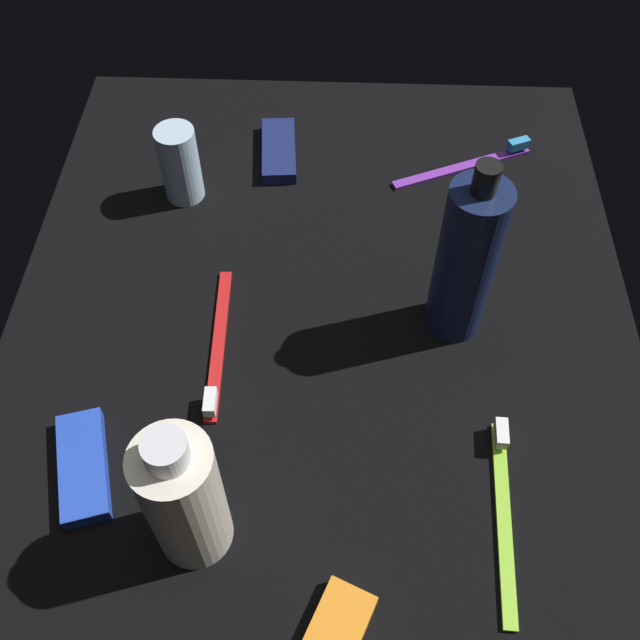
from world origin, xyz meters
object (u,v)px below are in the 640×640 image
lotion_bottle (466,261)px  snack_bar_blue (83,466)px  toothbrush_purple (471,163)px  toothbrush_lime (504,505)px  deodorant_stick (180,164)px  bodywash_bottle (184,498)px  toothbrush_red (217,350)px  snack_bar_navy (279,150)px

lotion_bottle → snack_bar_blue: (17.78, -33.58, -8.45)cm
toothbrush_purple → toothbrush_lime: bearing=-1.0°
deodorant_stick → snack_bar_blue: 35.42cm
bodywash_bottle → snack_bar_blue: size_ratio=1.58×
bodywash_bottle → toothbrush_purple: bearing=150.1°
toothbrush_red → toothbrush_lime: (14.92, 26.33, 0.00)cm
bodywash_bottle → toothbrush_lime: bearing=97.1°
toothbrush_red → deodorant_stick: bearing=-163.7°
toothbrush_lime → snack_bar_navy: toothbrush_lime is taller
toothbrush_lime → lotion_bottle: bearing=-171.4°
deodorant_stick → snack_bar_navy: deodorant_stick is taller
toothbrush_red → toothbrush_lime: same height
toothbrush_purple → toothbrush_lime: (43.14, -0.79, 0.00)cm
deodorant_stick → toothbrush_purple: bearing=100.2°
toothbrush_purple → toothbrush_red: bearing=-43.9°
lotion_bottle → bodywash_bottle: lotion_bottle is taller
toothbrush_purple → toothbrush_lime: 43.14cm
toothbrush_red → toothbrush_purple: same height
lotion_bottle → toothbrush_purple: size_ratio=1.22×
toothbrush_purple → snack_bar_navy: (-1.13, -23.20, 0.14)cm
deodorant_stick → toothbrush_red: size_ratio=0.51×
deodorant_stick → snack_bar_blue: deodorant_stick is taller
bodywash_bottle → toothbrush_lime: bodywash_bottle is taller
lotion_bottle → deodorant_stick: (-17.22, -29.81, -4.62)cm
lotion_bottle → snack_bar_navy: bearing=-141.5°
lotion_bottle → snack_bar_navy: 32.32cm
deodorant_stick → toothbrush_purple: (-6.07, 33.60, -3.97)cm
deodorant_stick → toothbrush_lime: 49.67cm
lotion_bottle → snack_bar_blue: 38.92cm
bodywash_bottle → snack_bar_blue: (-5.28, -10.69, -6.70)cm
lotion_bottle → toothbrush_purple: 25.11cm
toothbrush_red → lotion_bottle: bearing=101.9°
bodywash_bottle → toothbrush_lime: (-3.22, 25.90, -6.84)cm
deodorant_stick → toothbrush_purple: deodorant_stick is taller
toothbrush_red → toothbrush_lime: bearing=60.5°
toothbrush_purple → snack_bar_navy: bearing=-92.8°
toothbrush_purple → lotion_bottle: bearing=-9.3°
lotion_bottle → snack_bar_navy: size_ratio=1.99×
deodorant_stick → toothbrush_lime: deodorant_stick is taller
snack_bar_blue → snack_bar_navy: bearing=145.0°
lotion_bottle → toothbrush_lime: size_ratio=1.15×
bodywash_bottle → snack_bar_navy: 48.08cm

